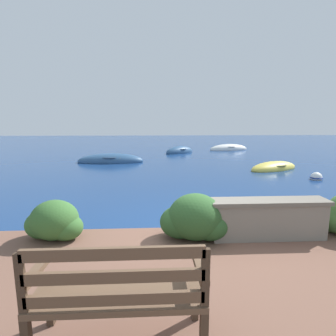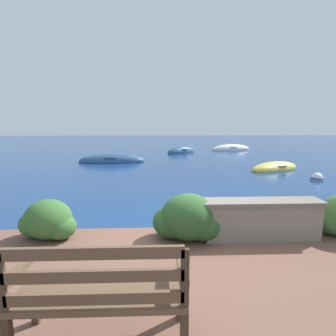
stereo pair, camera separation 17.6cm
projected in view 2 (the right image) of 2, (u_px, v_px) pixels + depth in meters
The scene contains 10 objects.
ground_plane at pixel (190, 239), 4.57m from camera, with size 80.00×80.00×0.00m.
park_bench at pixel (100, 291), 2.05m from camera, with size 1.37×0.48×0.93m.
stone_wall at pixel (261, 219), 4.05m from camera, with size 1.83×0.39×0.62m.
hedge_clump_far_left at pixel (48, 222), 4.07m from camera, with size 0.91×0.65×0.62m.
hedge_clump_left at pixel (187, 220), 4.03m from camera, with size 1.05×0.76×0.72m.
rowboat_nearest at pixel (275, 168), 11.41m from camera, with size 2.75×2.03×0.62m.
rowboat_mid at pixel (112, 161), 13.55m from camera, with size 3.37×1.18×0.82m.
rowboat_far at pixel (181, 152), 17.82m from camera, with size 2.38×2.16×0.82m.
rowboat_outer at pixel (231, 149), 19.70m from camera, with size 3.23×1.77×0.80m.
mooring_buoy at pixel (317, 178), 9.32m from camera, with size 0.43×0.43×0.39m.
Camera 2 is at (-0.55, -4.28, 1.99)m, focal length 28.00 mm.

